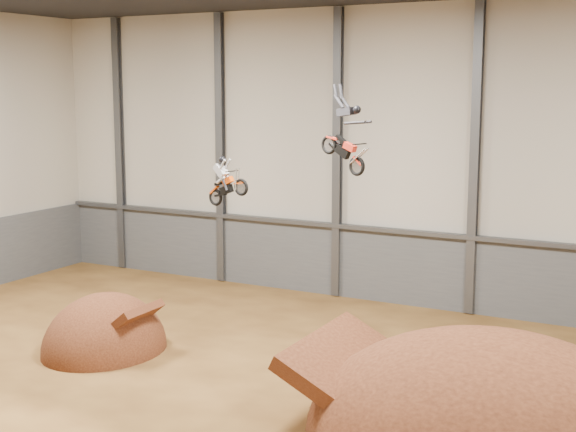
# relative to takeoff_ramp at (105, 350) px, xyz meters

# --- Properties ---
(floor) EXTENTS (40.00, 40.00, 0.00)m
(floor) POSITION_rel_takeoff_ramp_xyz_m (7.95, -3.02, 0.00)
(floor) COLOR #513215
(floor) RESTS_ON ground
(back_wall) EXTENTS (40.00, 0.10, 14.00)m
(back_wall) POSITION_rel_takeoff_ramp_xyz_m (7.95, 11.98, 7.00)
(back_wall) COLOR beige
(back_wall) RESTS_ON ground
(lower_band_back) EXTENTS (39.80, 0.18, 3.50)m
(lower_band_back) POSITION_rel_takeoff_ramp_xyz_m (7.95, 11.88, 1.75)
(lower_band_back) COLOR #515458
(lower_band_back) RESTS_ON ground
(steel_rail) EXTENTS (39.80, 0.35, 0.20)m
(steel_rail) POSITION_rel_takeoff_ramp_xyz_m (7.95, 11.73, 3.55)
(steel_rail) COLOR #47494F
(steel_rail) RESTS_ON lower_band_back
(steel_column_0) EXTENTS (0.40, 0.36, 13.90)m
(steel_column_0) POSITION_rel_takeoff_ramp_xyz_m (-8.72, 11.78, 7.00)
(steel_column_0) COLOR #47494F
(steel_column_0) RESTS_ON ground
(steel_column_1) EXTENTS (0.40, 0.36, 13.90)m
(steel_column_1) POSITION_rel_takeoff_ramp_xyz_m (-2.05, 11.78, 7.00)
(steel_column_1) COLOR #47494F
(steel_column_1) RESTS_ON ground
(steel_column_2) EXTENTS (0.40, 0.36, 13.90)m
(steel_column_2) POSITION_rel_takeoff_ramp_xyz_m (4.62, 11.78, 7.00)
(steel_column_2) COLOR #47494F
(steel_column_2) RESTS_ON ground
(steel_column_3) EXTENTS (0.40, 0.36, 13.90)m
(steel_column_3) POSITION_rel_takeoff_ramp_xyz_m (11.28, 11.78, 7.00)
(steel_column_3) COLOR #47494F
(steel_column_3) RESTS_ON ground
(takeoff_ramp) EXTENTS (4.56, 5.26, 4.56)m
(takeoff_ramp) POSITION_rel_takeoff_ramp_xyz_m (0.00, 0.00, 0.00)
(takeoff_ramp) COLOR #3D1B0F
(takeoff_ramp) RESTS_ON ground
(fmx_rider_a) EXTENTS (2.56, 1.18, 2.35)m
(fmx_rider_a) POSITION_rel_takeoff_ramp_xyz_m (5.16, 1.18, 7.05)
(fmx_rider_a) COLOR #E64D0B
(fmx_rider_b) EXTENTS (3.50, 1.76, 3.26)m
(fmx_rider_b) POSITION_rel_takeoff_ramp_xyz_m (9.64, 0.82, 8.89)
(fmx_rider_b) COLOR red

